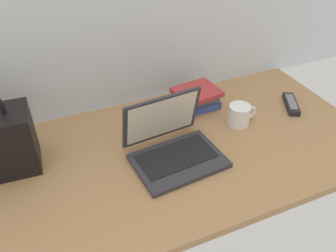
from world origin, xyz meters
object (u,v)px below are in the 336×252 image
object	(u,v)px
laptop	(173,146)
coffee_mug	(240,115)
remote_control_near	(291,104)
book_stack	(196,98)

from	to	relation	value
laptop	coffee_mug	xyz separation A→B (m)	(0.33, 0.07, -0.00)
coffee_mug	remote_control_near	xyz separation A→B (m)	(0.28, 0.02, -0.03)
remote_control_near	book_stack	distance (m)	0.42
laptop	coffee_mug	world-z (taller)	laptop
laptop	remote_control_near	distance (m)	0.61
laptop	remote_control_near	world-z (taller)	laptop
laptop	coffee_mug	size ratio (longest dim) A/B	2.66
laptop	remote_control_near	xyz separation A→B (m)	(0.61, 0.09, -0.03)
coffee_mug	remote_control_near	bearing A→B (deg)	3.79
coffee_mug	book_stack	world-z (taller)	same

